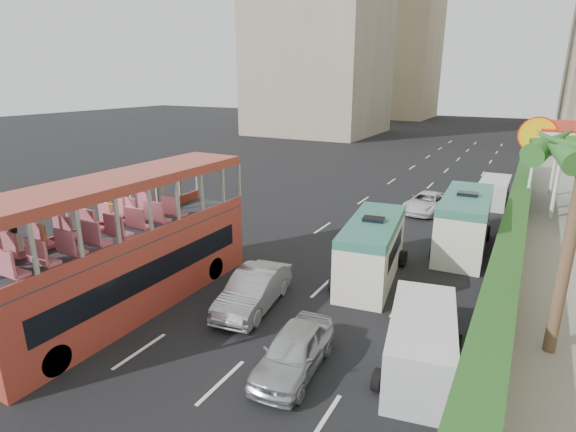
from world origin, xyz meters
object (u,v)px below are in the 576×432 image
Objects in this scene: car_silver_lane_a at (254,307)px; palm_tree at (567,255)px; minibus_near at (372,250)px; car_silver_lane_b at (294,370)px; panel_van_far at (494,192)px; double_decker_bus at (127,244)px; minibus_far at (464,223)px; panel_van_near at (421,344)px; van_asset at (426,212)px.

palm_tree reaches higher than car_silver_lane_a.
minibus_near is 7.60m from palm_tree.
car_silver_lane_a is at bearing 134.51° from car_silver_lane_b.
minibus_near is at bearing 48.81° from car_silver_lane_a.
minibus_near is 1.33× the size of panel_van_far.
double_decker_bus is 24.76m from panel_van_far.
car_silver_lane_b is 7.41m from minibus_near.
car_silver_lane_a is at bearing -130.98° from minibus_near.
car_silver_lane_a is 0.68× the size of minibus_far.
panel_van_near is 21.06m from panel_van_far.
car_silver_lane_b reaches higher than van_asset.
car_silver_lane_b is 18.74m from van_asset.
van_asset is 1.01× the size of panel_van_far.
palm_tree reaches higher than car_silver_lane_b.
panel_van_far is at bearing 76.39° from car_silver_lane_b.
minibus_near is 1.30× the size of panel_van_near.
car_silver_lane_a is 6.53m from panel_van_near.
panel_van_near is (0.43, -10.97, -0.52)m from minibus_far.
car_silver_lane_a reaches higher than van_asset.
double_decker_bus is at bearing -163.84° from palm_tree.
double_decker_bus is 2.54× the size of car_silver_lane_a.
panel_van_far is (6.52, 20.17, 0.88)m from car_silver_lane_a.
van_asset is 6.90m from minibus_far.
palm_tree reaches higher than minibus_far.
van_asset is at bearing 71.68° from car_silver_lane_a.
panel_van_far reaches higher than van_asset.
minibus_near is at bearing 44.01° from double_decker_bus.
van_asset is (-0.23, 18.74, 0.00)m from car_silver_lane_b.
double_decker_bus is 1.72× the size of minibus_far.
minibus_near is at bearing 157.40° from palm_tree.
van_asset is 0.69× the size of minibus_far.
panel_van_near is at bearing 23.16° from car_silver_lane_b.
double_decker_bus is 1.87× the size of minibus_near.
double_decker_bus reaches higher than car_silver_lane_a.
minibus_far is (10.00, 12.24, -1.11)m from double_decker_bus.
palm_tree is at bearing -79.62° from panel_van_far.
minibus_far is 10.99m from panel_van_near.
minibus_near is 0.92× the size of minibus_far.
palm_tree is at bearing -57.44° from van_asset.
minibus_near is at bearing -102.37° from panel_van_far.
van_asset is 11.52m from minibus_near.
panel_van_near is (6.40, -0.89, 0.90)m from car_silver_lane_a.
double_decker_bus reaches higher than minibus_near.
car_silver_lane_a is 0.74× the size of minibus_near.
palm_tree is at bearing 2.51° from car_silver_lane_a.
car_silver_lane_b is 23.09m from panel_van_far.
minibus_far is 9.29m from palm_tree.
double_decker_bus reaches higher than panel_van_near.
minibus_far is at bearing 50.76° from double_decker_bus.
double_decker_bus is 7.60m from car_silver_lane_b.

